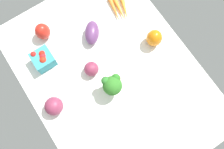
% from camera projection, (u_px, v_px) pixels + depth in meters
% --- Properties ---
extents(tablecloth, '(1.04, 0.76, 0.02)m').
position_uv_depth(tablecloth, '(112.00, 76.00, 1.19)').
color(tablecloth, white).
rests_on(tablecloth, ground).
extents(bell_pepper_orange, '(0.09, 0.09, 0.09)m').
position_uv_depth(bell_pepper_orange, '(154.00, 38.00, 1.18)').
color(bell_pepper_orange, orange).
rests_on(bell_pepper_orange, tablecloth).
extents(berry_basket, '(0.09, 0.09, 0.08)m').
position_uv_depth(berry_basket, '(43.00, 59.00, 1.16)').
color(berry_basket, teal).
rests_on(berry_basket, tablecloth).
extents(carrot_bunch, '(0.16, 0.11, 0.03)m').
position_uv_depth(carrot_bunch, '(120.00, 9.00, 1.25)').
color(carrot_bunch, orange).
rests_on(carrot_bunch, tablecloth).
extents(red_onion_near_basket, '(0.08, 0.08, 0.08)m').
position_uv_depth(red_onion_near_basket, '(54.00, 106.00, 1.10)').
color(red_onion_near_basket, '#83304B').
rests_on(red_onion_near_basket, tablecloth).
extents(red_onion_center, '(0.07, 0.07, 0.07)m').
position_uv_depth(red_onion_center, '(91.00, 69.00, 1.15)').
color(red_onion_center, '#812D47').
rests_on(red_onion_center, tablecloth).
extents(bell_pepper_red, '(0.08, 0.08, 0.09)m').
position_uv_depth(bell_pepper_red, '(43.00, 31.00, 1.19)').
color(bell_pepper_red, red).
rests_on(bell_pepper_red, tablecloth).
extents(eggplant, '(0.14, 0.13, 0.07)m').
position_uv_depth(eggplant, '(92.00, 33.00, 1.20)').
color(eggplant, '#5E3565').
rests_on(eggplant, tablecloth).
extents(broccoli_head, '(0.09, 0.09, 0.12)m').
position_uv_depth(broccoli_head, '(112.00, 85.00, 1.09)').
color(broccoli_head, '#A5BD7D').
rests_on(broccoli_head, tablecloth).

